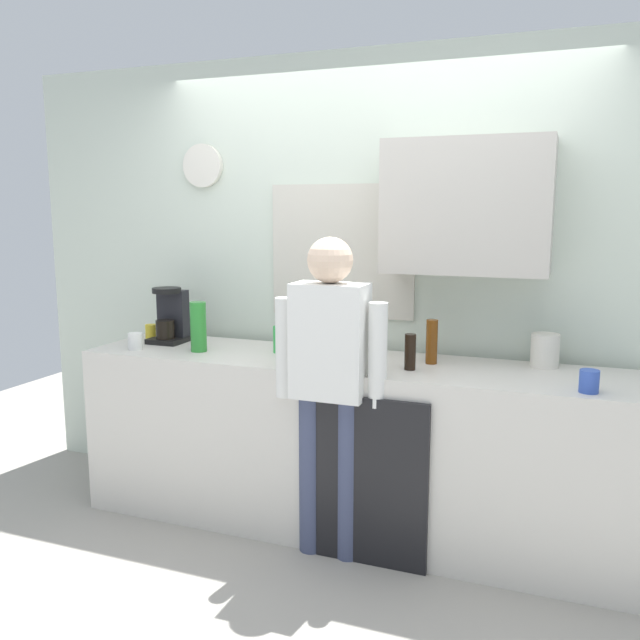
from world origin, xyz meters
TOP-DOWN VIEW (x-y plane):
  - ground_plane at (0.00, 0.00)m, footprint 8.00×8.00m
  - kitchen_counter at (0.00, 0.30)m, footprint 2.96×0.64m
  - dishwasher_panel at (0.23, -0.03)m, footprint 0.56×0.02m
  - back_wall_assembly at (0.07, 0.70)m, footprint 4.56×0.42m
  - coffee_maker at (-1.16, 0.39)m, footprint 0.20×0.20m
  - bottle_red_vinegar at (-0.18, 0.22)m, footprint 0.06×0.06m
  - bottle_amber_beer at (0.42, 0.39)m, footprint 0.06×0.06m
  - bottle_dark_sauce at (0.35, 0.22)m, footprint 0.06×0.06m
  - bottle_clear_soda at (-0.86, 0.22)m, footprint 0.09×0.09m
  - cup_yellow_cup at (-1.34, 0.45)m, footprint 0.07×0.07m
  - cup_white_mug at (-1.23, 0.13)m, footprint 0.08×0.08m
  - cup_blue_mug at (1.17, 0.09)m, footprint 0.08×0.08m
  - mixing_bowl at (-0.38, 0.52)m, footprint 0.22×0.22m
  - dish_soap at (-0.43, 0.34)m, footprint 0.06×0.06m
  - storage_canister at (0.97, 0.52)m, footprint 0.14×0.14m
  - person_at_sink at (0.00, 0.00)m, footprint 0.57×0.22m

SIDE VIEW (x-z plane):
  - ground_plane at x=0.00m, z-range 0.00..0.00m
  - dishwasher_panel at x=0.23m, z-range 0.00..0.85m
  - kitchen_counter at x=0.00m, z-range 0.00..0.94m
  - person_at_sink at x=0.00m, z-range 0.15..1.75m
  - mixing_bowl at x=-0.38m, z-range 0.94..1.02m
  - cup_yellow_cup at x=-1.34m, z-range 0.94..1.02m
  - cup_white_mug at x=-1.23m, z-range 0.94..1.03m
  - cup_blue_mug at x=1.17m, z-range 0.94..1.04m
  - dish_soap at x=-0.43m, z-range 0.93..1.11m
  - storage_canister at x=0.97m, z-range 0.94..1.11m
  - bottle_dark_sauce at x=0.35m, z-range 0.94..1.12m
  - bottle_red_vinegar at x=-0.18m, z-range 0.94..1.16m
  - bottle_amber_beer at x=0.42m, z-range 0.94..1.17m
  - bottle_clear_soda at x=-0.86m, z-range 0.94..1.22m
  - coffee_maker at x=-1.16m, z-range 0.92..1.25m
  - back_wall_assembly at x=0.07m, z-range 0.06..2.66m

